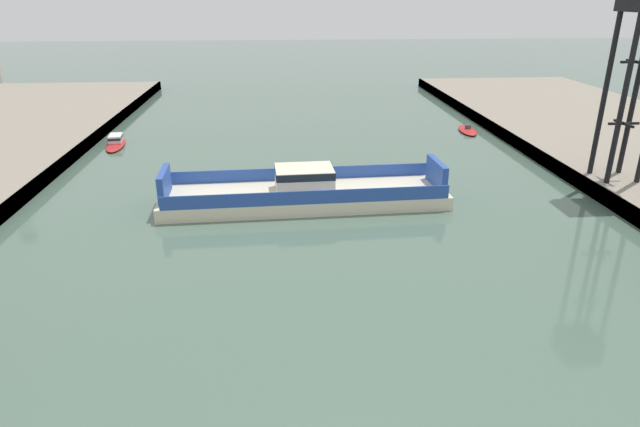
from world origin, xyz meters
TOP-DOWN VIEW (x-y plane):
  - chain_ferry at (-0.74, 29.15)m, footprint 23.80×7.31m
  - moored_boat_near_left at (-21.55, 49.64)m, footprint 2.84×7.22m
  - moored_boat_mid_left at (21.21, 53.05)m, footprint 2.59×5.87m

SIDE VIEW (x-z plane):
  - moored_boat_mid_left at x=21.21m, z-range -0.24..0.65m
  - moored_boat_near_left at x=-21.55m, z-range -0.15..1.03m
  - chain_ferry at x=-0.74m, z-range -0.66..2.64m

